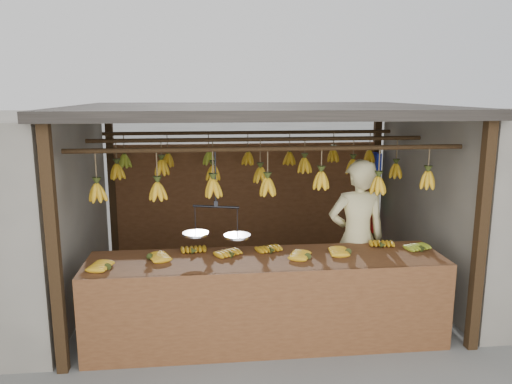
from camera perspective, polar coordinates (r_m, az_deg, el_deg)
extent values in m
plane|color=#5B5B57|center=(6.46, 0.29, -11.91)|extent=(80.00, 80.00, 0.00)
cube|color=black|center=(4.80, -22.09, -6.51)|extent=(0.10, 0.10, 2.30)
cube|color=black|center=(5.33, 24.26, -4.94)|extent=(0.10, 0.10, 2.30)
cube|color=black|center=(7.64, -16.09, 0.35)|extent=(0.10, 0.10, 2.30)
cube|color=black|center=(7.99, 13.46, 0.95)|extent=(0.10, 0.10, 2.30)
cube|color=black|center=(5.94, 0.32, 9.41)|extent=(4.30, 3.30, 0.10)
cylinder|color=black|center=(4.97, 1.62, 4.96)|extent=(4.00, 0.05, 0.05)
cylinder|color=black|center=(5.96, 0.31, 6.04)|extent=(4.00, 0.05, 0.05)
cylinder|color=black|center=(6.95, -0.63, 6.81)|extent=(4.00, 0.05, 0.05)
cube|color=#58321A|center=(7.61, -0.98, -1.17)|extent=(4.00, 0.06, 1.80)
cube|color=#58321A|center=(5.13, 1.23, -7.94)|extent=(3.63, 0.81, 0.08)
cube|color=#58321A|center=(4.91, 1.84, -14.01)|extent=(3.63, 0.04, 0.90)
cube|color=black|center=(5.05, -18.56, -14.39)|extent=(0.07, 0.07, 0.82)
cube|color=black|center=(5.46, 20.32, -12.50)|extent=(0.07, 0.07, 0.82)
cube|color=black|center=(5.68, -17.05, -11.33)|extent=(0.07, 0.07, 0.82)
cube|color=black|center=(6.05, 17.33, -9.92)|extent=(0.07, 0.07, 0.82)
ellipsoid|color=#CA9015|center=(4.98, -16.42, -8.17)|extent=(0.28, 0.23, 0.06)
ellipsoid|color=#CA9015|center=(5.11, -11.94, -7.43)|extent=(0.29, 0.25, 0.06)
ellipsoid|color=#CA9015|center=(5.24, -7.07, -6.79)|extent=(0.20, 0.25, 0.06)
ellipsoid|color=#CA9015|center=(5.10, -2.68, -7.21)|extent=(0.28, 0.30, 0.06)
ellipsoid|color=#CA9015|center=(5.22, 1.92, -6.76)|extent=(0.25, 0.29, 0.06)
ellipsoid|color=#CA9015|center=(5.09, 6.01, -7.30)|extent=(0.29, 0.26, 0.06)
ellipsoid|color=#CA9015|center=(5.29, 10.43, -6.72)|extent=(0.26, 0.21, 0.06)
ellipsoid|color=#CA9015|center=(5.56, 14.29, -5.98)|extent=(0.22, 0.27, 0.06)
ellipsoid|color=#92A523|center=(5.56, 18.57, -6.22)|extent=(0.25, 0.29, 0.06)
ellipsoid|color=#CA9015|center=(5.11, -17.67, -0.06)|extent=(0.16, 0.16, 0.28)
ellipsoid|color=#CA9015|center=(5.02, -11.16, 0.08)|extent=(0.16, 0.16, 0.28)
ellipsoid|color=#CA9015|center=(4.97, -4.91, 0.44)|extent=(0.16, 0.16, 0.28)
ellipsoid|color=#CA9015|center=(5.06, 1.33, 0.58)|extent=(0.16, 0.16, 0.28)
ellipsoid|color=#CA9015|center=(5.13, 7.44, 1.32)|extent=(0.16, 0.16, 0.28)
ellipsoid|color=#CA9015|center=(5.30, 13.78, 0.74)|extent=(0.16, 0.16, 0.28)
ellipsoid|color=#CA9015|center=(5.49, 19.00, 1.30)|extent=(0.16, 0.16, 0.28)
ellipsoid|color=#CA9015|center=(6.08, -15.57, 2.26)|extent=(0.16, 0.16, 0.28)
ellipsoid|color=#CA9015|center=(5.99, -10.71, 2.77)|extent=(0.16, 0.16, 0.28)
ellipsoid|color=#CA9015|center=(5.99, -4.92, 2.19)|extent=(0.16, 0.16, 0.28)
ellipsoid|color=#CA9015|center=(5.97, 0.49, 1.95)|extent=(0.16, 0.16, 0.28)
ellipsoid|color=#CA9015|center=(6.08, 5.56, 3.04)|extent=(0.16, 0.16, 0.28)
ellipsoid|color=#CA9015|center=(6.22, 11.01, 2.87)|extent=(0.16, 0.16, 0.28)
ellipsoid|color=#CA9015|center=(6.47, 15.67, 2.33)|extent=(0.16, 0.16, 0.28)
ellipsoid|color=#92A523|center=(7.05, -14.77, 3.44)|extent=(0.16, 0.16, 0.28)
ellipsoid|color=#CA9015|center=(7.02, -10.05, 3.59)|extent=(0.16, 0.16, 0.28)
ellipsoid|color=#92A523|center=(7.00, -5.40, 3.85)|extent=(0.16, 0.16, 0.28)
ellipsoid|color=#CA9015|center=(6.98, -0.93, 3.85)|extent=(0.16, 0.16, 0.28)
ellipsoid|color=#CA9015|center=(7.01, 3.85, 3.84)|extent=(0.16, 0.16, 0.28)
ellipsoid|color=#CA9015|center=(7.17, 8.81, 4.14)|extent=(0.16, 0.16, 0.28)
ellipsoid|color=#CA9015|center=(7.38, 12.82, 3.97)|extent=(0.16, 0.16, 0.28)
cylinder|color=black|center=(4.97, -4.66, 1.56)|extent=(0.02, 0.02, 0.58)
cylinder|color=black|center=(5.03, -4.61, -1.69)|extent=(0.46, 0.16, 0.02)
cylinder|color=silver|center=(5.16, -6.92, -4.83)|extent=(0.26, 0.26, 0.02)
cylinder|color=silver|center=(5.05, -2.14, -5.10)|extent=(0.26, 0.26, 0.02)
imported|color=beige|center=(5.81, 11.43, -5.26)|extent=(0.67, 0.45, 1.83)
cube|color=#1426BF|center=(7.78, 13.52, 3.15)|extent=(0.08, 0.26, 0.34)
cube|color=yellow|center=(7.82, 13.42, 1.07)|extent=(0.08, 0.26, 0.34)
cube|color=#199926|center=(7.90, 13.30, -1.64)|extent=(0.08, 0.26, 0.34)
cube|color=red|center=(7.95, 13.23, -3.15)|extent=(0.08, 0.26, 0.34)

